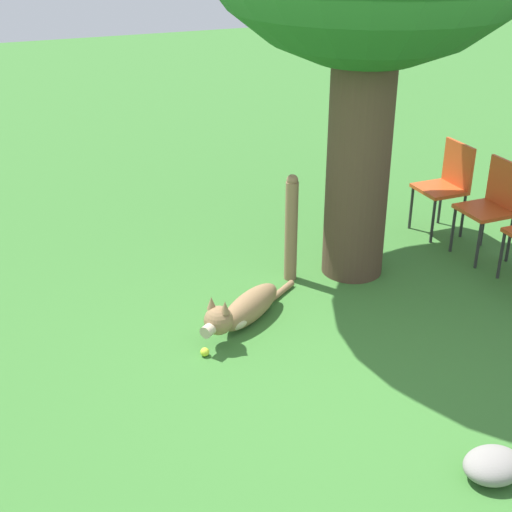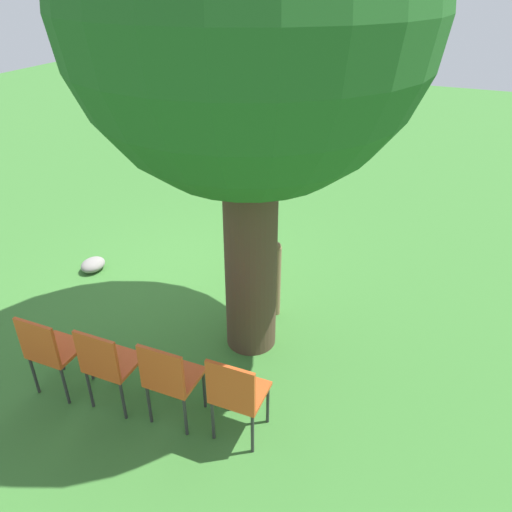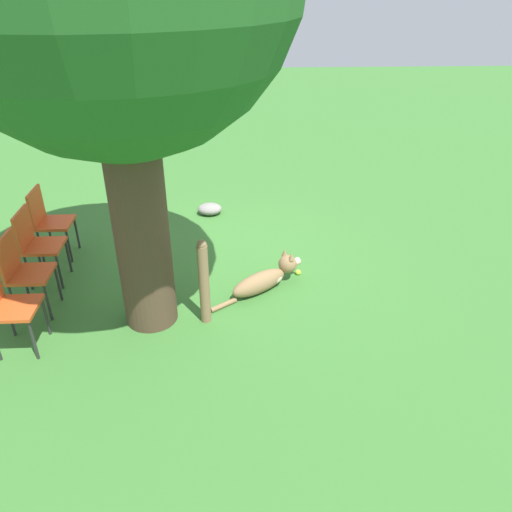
# 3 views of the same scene
# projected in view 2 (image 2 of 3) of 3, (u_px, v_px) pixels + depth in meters

# --- Properties ---
(ground_plane) EXTENTS (30.00, 30.00, 0.00)m
(ground_plane) POSITION_uv_depth(u_px,v_px,m) (201.00, 292.00, 6.55)
(ground_plane) COLOR #38702D
(oak_tree) EXTENTS (3.14, 3.14, 4.99)m
(oak_tree) POSITION_uv_depth(u_px,v_px,m) (249.00, 15.00, 4.03)
(oak_tree) COLOR #4C3828
(oak_tree) RESTS_ON ground_plane
(dog) EXTENTS (1.10, 0.83, 0.40)m
(dog) POSITION_uv_depth(u_px,v_px,m) (253.00, 267.00, 6.84)
(dog) COLOR olive
(dog) RESTS_ON ground_plane
(fence_post) EXTENTS (0.11, 0.11, 0.99)m
(fence_post) POSITION_uv_depth(u_px,v_px,m) (276.00, 279.00, 5.91)
(fence_post) COLOR #846647
(fence_post) RESTS_ON ground_plane
(red_chair_0) EXTENTS (0.42, 0.44, 0.93)m
(red_chair_0) POSITION_uv_depth(u_px,v_px,m) (50.00, 349.00, 4.75)
(red_chair_0) COLOR #D14C1E
(red_chair_0) RESTS_ON ground_plane
(red_chair_1) EXTENTS (0.42, 0.44, 0.93)m
(red_chair_1) POSITION_uv_depth(u_px,v_px,m) (108.00, 362.00, 4.59)
(red_chair_1) COLOR #D14C1E
(red_chair_1) RESTS_ON ground_plane
(red_chair_2) EXTENTS (0.42, 0.44, 0.93)m
(red_chair_2) POSITION_uv_depth(u_px,v_px,m) (170.00, 377.00, 4.42)
(red_chair_2) COLOR #D14C1E
(red_chair_2) RESTS_ON ground_plane
(red_chair_3) EXTENTS (0.42, 0.44, 0.93)m
(red_chair_3) POSITION_uv_depth(u_px,v_px,m) (236.00, 392.00, 4.26)
(red_chair_3) COLOR #D14C1E
(red_chair_3) RESTS_ON ground_plane
(tennis_ball) EXTENTS (0.07, 0.07, 0.07)m
(tennis_ball) POSITION_uv_depth(u_px,v_px,m) (246.00, 255.00, 7.33)
(tennis_ball) COLOR #CCE033
(tennis_ball) RESTS_ON ground_plane
(garden_rock) EXTENTS (0.37, 0.30, 0.17)m
(garden_rock) POSITION_uv_depth(u_px,v_px,m) (93.00, 265.00, 6.99)
(garden_rock) COLOR gray
(garden_rock) RESTS_ON ground_plane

